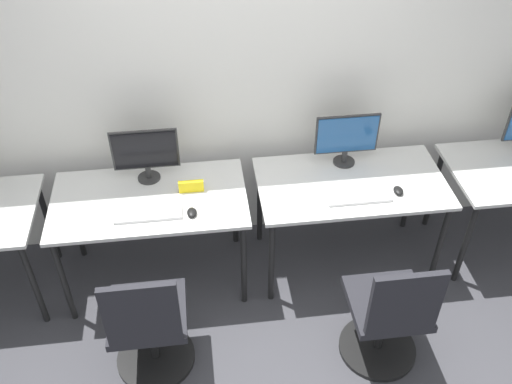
{
  "coord_description": "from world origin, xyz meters",
  "views": [
    {
      "loc": [
        -0.33,
        -2.47,
        3.07
      ],
      "look_at": [
        0.0,
        0.14,
        0.88
      ],
      "focal_mm": 40.0,
      "sensor_mm": 36.0,
      "label": 1
    }
  ],
  "objects_px": {
    "monitor_right": "(347,137)",
    "mouse_left": "(192,212)",
    "office_chair_left": "(149,328)",
    "keyboard_right": "(358,197)",
    "office_chair_right": "(388,318)",
    "monitor_left": "(145,153)",
    "mouse_right": "(398,191)",
    "keyboard_left": "(148,214)"
  },
  "relations": [
    {
      "from": "monitor_right",
      "to": "mouse_left",
      "type": "bearing_deg",
      "value": -159.04
    },
    {
      "from": "office_chair_left",
      "to": "keyboard_right",
      "type": "xyz_separation_m",
      "value": [
        1.35,
        0.57,
        0.36
      ]
    },
    {
      "from": "office_chair_right",
      "to": "mouse_left",
      "type": "bearing_deg",
      "value": 149.01
    },
    {
      "from": "monitor_left",
      "to": "mouse_right",
      "type": "bearing_deg",
      "value": -12.5
    },
    {
      "from": "mouse_left",
      "to": "office_chair_left",
      "type": "xyz_separation_m",
      "value": [
        -0.29,
        -0.55,
        -0.37
      ]
    },
    {
      "from": "mouse_left",
      "to": "mouse_right",
      "type": "distance_m",
      "value": 1.32
    },
    {
      "from": "office_chair_left",
      "to": "keyboard_right",
      "type": "relative_size",
      "value": 2.22
    },
    {
      "from": "office_chair_left",
      "to": "office_chair_right",
      "type": "bearing_deg",
      "value": -4.31
    },
    {
      "from": "keyboard_left",
      "to": "keyboard_right",
      "type": "xyz_separation_m",
      "value": [
        1.32,
        -0.01,
        0.0
      ]
    },
    {
      "from": "mouse_left",
      "to": "monitor_right",
      "type": "xyz_separation_m",
      "value": [
        1.05,
        0.4,
        0.19
      ]
    },
    {
      "from": "monitor_left",
      "to": "keyboard_left",
      "type": "bearing_deg",
      "value": -90.0
    },
    {
      "from": "monitor_left",
      "to": "monitor_right",
      "type": "xyz_separation_m",
      "value": [
        1.32,
        0.01,
        0.0
      ]
    },
    {
      "from": "monitor_left",
      "to": "mouse_right",
      "type": "distance_m",
      "value": 1.63
    },
    {
      "from": "keyboard_right",
      "to": "office_chair_right",
      "type": "relative_size",
      "value": 0.45
    },
    {
      "from": "keyboard_right",
      "to": "office_chair_right",
      "type": "distance_m",
      "value": 0.77
    },
    {
      "from": "monitor_left",
      "to": "monitor_right",
      "type": "bearing_deg",
      "value": 0.38
    },
    {
      "from": "monitor_left",
      "to": "office_chair_left",
      "type": "bearing_deg",
      "value": -91.71
    },
    {
      "from": "monitor_right",
      "to": "office_chair_left",
      "type": "bearing_deg",
      "value": -144.7
    },
    {
      "from": "keyboard_left",
      "to": "mouse_right",
      "type": "relative_size",
      "value": 4.57
    },
    {
      "from": "monitor_left",
      "to": "monitor_right",
      "type": "relative_size",
      "value": 1.0
    },
    {
      "from": "office_chair_left",
      "to": "office_chair_right",
      "type": "relative_size",
      "value": 1.0
    },
    {
      "from": "mouse_left",
      "to": "monitor_left",
      "type": "bearing_deg",
      "value": 123.97
    },
    {
      "from": "mouse_right",
      "to": "office_chair_right",
      "type": "relative_size",
      "value": 0.1
    },
    {
      "from": "keyboard_left",
      "to": "monitor_right",
      "type": "xyz_separation_m",
      "value": [
        1.32,
        0.37,
        0.19
      ]
    },
    {
      "from": "mouse_left",
      "to": "monitor_right",
      "type": "relative_size",
      "value": 0.21
    },
    {
      "from": "mouse_right",
      "to": "office_chair_right",
      "type": "xyz_separation_m",
      "value": [
        -0.23,
        -0.7,
        -0.37
      ]
    },
    {
      "from": "keyboard_right",
      "to": "monitor_right",
      "type": "bearing_deg",
      "value": 90.0
    },
    {
      "from": "monitor_right",
      "to": "mouse_right",
      "type": "distance_m",
      "value": 0.49
    },
    {
      "from": "office_chair_left",
      "to": "office_chair_right",
      "type": "distance_m",
      "value": 1.39
    },
    {
      "from": "keyboard_right",
      "to": "mouse_right",
      "type": "bearing_deg",
      "value": 4.23
    },
    {
      "from": "monitor_left",
      "to": "mouse_left",
      "type": "height_order",
      "value": "monitor_left"
    },
    {
      "from": "monitor_right",
      "to": "office_chair_right",
      "type": "distance_m",
      "value": 1.2
    },
    {
      "from": "mouse_right",
      "to": "mouse_left",
      "type": "bearing_deg",
      "value": -178.13
    },
    {
      "from": "keyboard_left",
      "to": "office_chair_right",
      "type": "height_order",
      "value": "office_chair_right"
    },
    {
      "from": "keyboard_right",
      "to": "office_chair_right",
      "type": "height_order",
      "value": "office_chair_right"
    },
    {
      "from": "monitor_left",
      "to": "office_chair_right",
      "type": "relative_size",
      "value": 0.47
    },
    {
      "from": "office_chair_right",
      "to": "mouse_right",
      "type": "bearing_deg",
      "value": 71.8
    },
    {
      "from": "monitor_left",
      "to": "keyboard_left",
      "type": "height_order",
      "value": "monitor_left"
    },
    {
      "from": "keyboard_right",
      "to": "office_chair_right",
      "type": "bearing_deg",
      "value": -86.85
    },
    {
      "from": "office_chair_left",
      "to": "keyboard_right",
      "type": "distance_m",
      "value": 1.51
    },
    {
      "from": "monitor_left",
      "to": "mouse_left",
      "type": "relative_size",
      "value": 4.73
    },
    {
      "from": "mouse_left",
      "to": "office_chair_right",
      "type": "relative_size",
      "value": 0.1
    }
  ]
}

